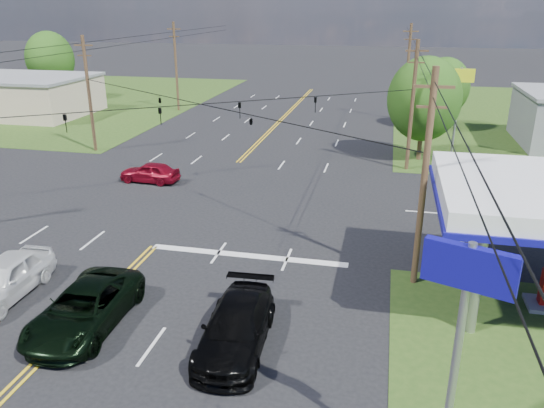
% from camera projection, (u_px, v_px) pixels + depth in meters
% --- Properties ---
extents(ground, '(280.00, 280.00, 0.00)m').
position_uv_depth(ground, '(205.00, 196.00, 34.71)').
color(ground, black).
rests_on(ground, ground).
extents(grass_nw, '(46.00, 48.00, 0.03)m').
position_uv_depth(grass_nw, '(36.00, 98.00, 70.99)').
color(grass_nw, '#274516').
rests_on(grass_nw, ground).
extents(stop_bar, '(10.00, 0.50, 0.02)m').
position_uv_depth(stop_bar, '(247.00, 256.00, 26.39)').
color(stop_bar, silver).
rests_on(stop_bar, ground).
extents(retail_nw, '(16.00, 11.00, 4.00)m').
position_uv_depth(retail_nw, '(17.00, 96.00, 60.14)').
color(retail_nw, '#C0AA90').
rests_on(retail_nw, ground).
extents(pole_se, '(1.60, 0.28, 9.50)m').
position_uv_depth(pole_se, '(424.00, 178.00, 22.14)').
color(pole_se, '#442F1D').
rests_on(pole_se, ground).
extents(pole_nw, '(1.60, 0.28, 9.50)m').
position_uv_depth(pole_nw, '(89.00, 93.00, 43.82)').
color(pole_nw, '#442F1D').
rests_on(pole_nw, ground).
extents(pole_ne, '(1.60, 0.28, 9.50)m').
position_uv_depth(pole_ne, '(412.00, 105.00, 38.60)').
color(pole_ne, '#442F1D').
rests_on(pole_ne, ground).
extents(pole_left_far, '(1.60, 0.28, 10.00)m').
position_uv_depth(pole_left_far, '(176.00, 66.00, 61.10)').
color(pole_left_far, '#442F1D').
rests_on(pole_left_far, ground).
extents(pole_right_far, '(1.60, 0.28, 10.00)m').
position_uv_depth(pole_right_far, '(407.00, 71.00, 55.88)').
color(pole_right_far, '#442F1D').
rests_on(pole_right_far, ground).
extents(span_wire_signals, '(26.00, 18.00, 1.13)m').
position_uv_depth(span_wire_signals, '(201.00, 104.00, 32.60)').
color(span_wire_signals, black).
rests_on(span_wire_signals, ground).
extents(power_lines, '(26.04, 100.00, 0.64)m').
position_uv_depth(power_lines, '(187.00, 64.00, 29.85)').
color(power_lines, black).
rests_on(power_lines, ground).
extents(tree_right_a, '(5.70, 5.70, 8.18)m').
position_uv_depth(tree_right_a, '(424.00, 99.00, 41.16)').
color(tree_right_a, '#442F1D').
rests_on(tree_right_a, ground).
extents(tree_right_b, '(4.94, 4.94, 7.09)m').
position_uv_depth(tree_right_b, '(444.00, 87.00, 51.86)').
color(tree_right_b, '#442F1D').
rests_on(tree_right_b, ground).
extents(tree_far_l, '(6.08, 6.08, 8.72)m').
position_uv_depth(tree_far_l, '(50.00, 59.00, 68.56)').
color(tree_far_l, '#442F1D').
rests_on(tree_far_l, ground).
extents(pickup_dkgreen, '(2.83, 5.92, 1.63)m').
position_uv_depth(pickup_dkgreen, '(85.00, 308.00, 20.31)').
color(pickup_dkgreen, black).
rests_on(pickup_dkgreen, ground).
extents(suv_black, '(2.54, 5.67, 1.62)m').
position_uv_depth(suv_black, '(236.00, 327.00, 19.11)').
color(suv_black, black).
rests_on(suv_black, ground).
extents(pickup_white, '(2.18, 5.16, 1.74)m').
position_uv_depth(pickup_white, '(4.00, 278.00, 22.43)').
color(pickup_white, silver).
rests_on(pickup_white, ground).
extents(sedan_red, '(4.26, 1.88, 1.43)m').
position_uv_depth(sedan_red, '(150.00, 172.00, 37.21)').
color(sedan_red, maroon).
rests_on(sedan_red, ground).
extents(polesign_se, '(1.99, 0.96, 6.92)m').
position_uv_depth(polesign_se, '(464.00, 307.00, 11.92)').
color(polesign_se, '#A5A5AA').
rests_on(polesign_se, ground).
extents(polesign_ne, '(2.02, 0.34, 7.33)m').
position_uv_depth(polesign_ne, '(459.00, 90.00, 40.46)').
color(polesign_ne, '#A5A5AA').
rests_on(polesign_ne, ground).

